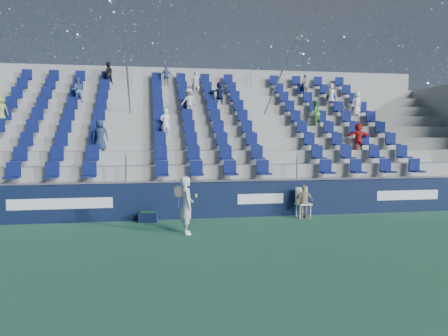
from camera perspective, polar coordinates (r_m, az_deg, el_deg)
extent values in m
plane|color=#30714E|center=(11.86, 1.41, -9.18)|extent=(70.00, 70.00, 0.00)
cube|color=#0E1734|center=(14.79, -1.00, -4.17)|extent=(24.00, 0.30, 1.20)
cube|color=white|center=(14.71, -20.57, -4.39)|extent=(3.20, 0.02, 0.34)
cube|color=white|center=(14.94, 4.80, -4.02)|extent=(1.60, 0.02, 0.34)
cube|color=white|center=(17.18, 22.87, -3.28)|extent=(2.40, 0.02, 0.34)
cube|color=#989893|center=(15.36, -1.34, -3.87)|extent=(24.00, 0.85, 1.20)
cube|color=#989893|center=(16.16, -1.79, -2.58)|extent=(24.00, 0.85, 1.70)
cube|color=#989893|center=(16.97, -2.20, -1.42)|extent=(24.00, 0.85, 2.20)
cube|color=#989893|center=(17.79, -2.57, -0.36)|extent=(24.00, 0.85, 2.70)
cube|color=#989893|center=(18.61, -2.91, 0.60)|extent=(24.00, 0.85, 3.20)
cube|color=#989893|center=(19.44, -3.22, 1.48)|extent=(24.00, 0.85, 3.70)
cube|color=#989893|center=(20.28, -3.51, 2.29)|extent=(24.00, 0.85, 4.20)
cube|color=#989893|center=(21.12, -3.77, 3.04)|extent=(24.00, 0.85, 4.70)
cube|color=#989893|center=(21.96, -4.01, 3.72)|extent=(24.00, 0.85, 5.20)
cube|color=#989893|center=(22.63, -4.20, 5.00)|extent=(24.00, 0.50, 6.20)
cube|color=#0D1751|center=(15.26, -1.34, -0.33)|extent=(16.05, 0.50, 0.70)
cube|color=#0D1751|center=(16.07, -1.80, 1.67)|extent=(16.05, 0.50, 0.70)
cube|color=#0D1751|center=(16.90, -2.21, 3.48)|extent=(16.05, 0.50, 0.70)
cube|color=#0D1751|center=(17.74, -2.59, 5.12)|extent=(16.05, 0.50, 0.70)
cube|color=#0D1751|center=(18.60, -2.93, 6.61)|extent=(16.05, 0.50, 0.70)
cube|color=#0D1751|center=(19.47, -3.25, 7.96)|extent=(16.05, 0.50, 0.70)
cube|color=#0D1751|center=(20.35, -3.54, 9.20)|extent=(16.05, 0.50, 0.70)
cube|color=#0D1751|center=(21.24, -3.80, 10.34)|extent=(16.05, 0.50, 0.70)
cube|color=#0D1751|center=(22.14, -4.05, 11.38)|extent=(16.05, 0.50, 0.70)
cylinder|color=gray|center=(18.53, -12.30, 9.01)|extent=(0.06, 7.68, 4.55)
cylinder|color=gray|center=(19.25, 6.06, 8.89)|extent=(0.06, 7.68, 4.55)
imported|color=white|center=(21.61, 16.94, 8.01)|extent=(0.63, 0.47, 1.16)
imported|color=silver|center=(22.03, 13.80, 9.25)|extent=(0.61, 0.46, 1.12)
imported|color=#405F8D|center=(20.42, -18.64, 9.56)|extent=(0.64, 0.56, 1.11)
imported|color=navy|center=(16.78, -15.87, 4.14)|extent=(0.58, 0.38, 1.17)
imported|color=red|center=(18.74, 17.14, 3.96)|extent=(1.03, 0.40, 1.09)
imported|color=#3E5889|center=(22.02, -7.54, 11.80)|extent=(0.63, 0.39, 1.00)
imported|color=beige|center=(22.51, 10.65, 10.51)|extent=(0.74, 0.48, 1.16)
imported|color=black|center=(22.08, -14.93, 11.80)|extent=(0.64, 0.57, 1.10)
imported|color=#BCB4A9|center=(21.22, -3.76, 10.98)|extent=(0.47, 0.35, 1.17)
imported|color=beige|center=(19.39, -4.63, 8.63)|extent=(0.83, 0.63, 1.15)
imported|color=white|center=(17.56, -7.65, 5.82)|extent=(0.45, 0.32, 1.14)
imported|color=#95AC44|center=(19.26, -27.16, 6.72)|extent=(0.60, 0.44, 1.13)
imported|color=#68B046|center=(19.82, 11.82, 7.02)|extent=(0.67, 0.59, 1.15)
imported|color=#19204D|center=(20.47, -0.58, 9.70)|extent=(1.03, 0.45, 1.07)
imported|color=white|center=(12.30, -4.90, -4.86)|extent=(0.42, 0.61, 1.62)
cylinder|color=navy|center=(12.01, -5.99, -4.53)|extent=(0.03, 0.03, 0.28)
torus|color=black|center=(11.97, -6.00, -3.11)|extent=(0.30, 0.17, 0.28)
plane|color=#262626|center=(11.97, -6.00, -3.11)|extent=(0.30, 0.16, 0.29)
sphere|color=#BDDA32|center=(12.08, -3.64, -3.71)|extent=(0.07, 0.07, 0.07)
sphere|color=#BDDA32|center=(12.14, -3.67, -3.53)|extent=(0.07, 0.07, 0.07)
cube|color=white|center=(14.96, 10.34, -4.65)|extent=(0.51, 0.51, 0.04)
cube|color=white|center=(15.12, 10.08, -3.50)|extent=(0.45, 0.11, 0.55)
cylinder|color=white|center=(14.77, 9.91, -5.72)|extent=(0.03, 0.03, 0.45)
cylinder|color=white|center=(14.90, 11.23, -5.66)|extent=(0.03, 0.03, 0.45)
cylinder|color=white|center=(15.11, 9.45, -5.50)|extent=(0.03, 0.03, 0.45)
cylinder|color=white|center=(15.23, 10.74, -5.44)|extent=(0.03, 0.03, 0.45)
imported|color=tan|center=(14.90, 10.41, -4.32)|extent=(0.69, 0.37, 1.13)
cube|color=#101B3D|center=(14.29, -9.84, -6.31)|extent=(0.65, 0.50, 0.32)
cube|color=#1E662D|center=(14.28, -9.84, -6.01)|extent=(0.53, 0.37, 0.19)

